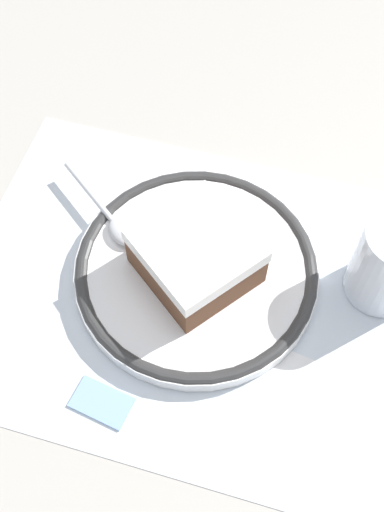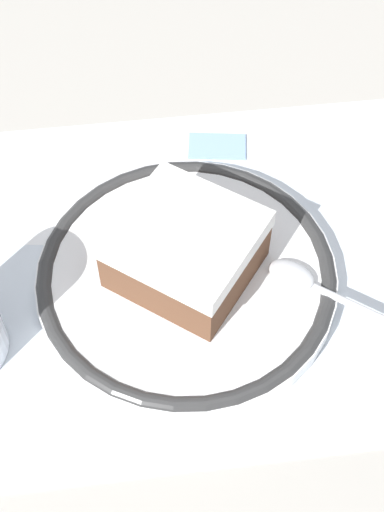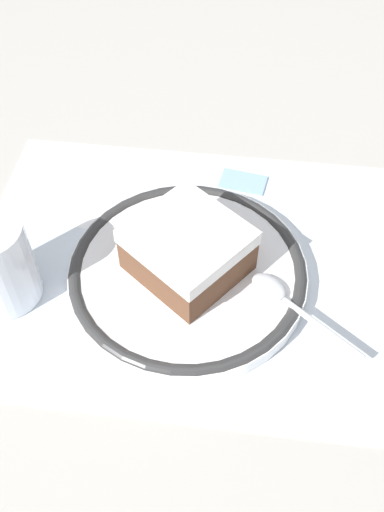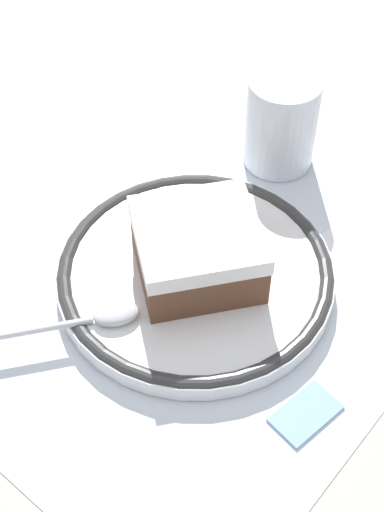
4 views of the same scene
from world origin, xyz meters
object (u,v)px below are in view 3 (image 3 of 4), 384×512
object	(u,v)px
sugar_packet	(243,180)
napkin	(75,190)
spoon	(281,296)
cake_slice	(184,249)
plate	(192,273)

from	to	relation	value
sugar_packet	napkin	bearing A→B (deg)	11.29
spoon	napkin	distance (m)	0.26
cake_slice	spoon	xyz separation A→B (m)	(-0.09, 0.03, -0.02)
plate	sugar_packet	distance (m)	0.15
spoon	sugar_packet	xyz separation A→B (m)	(0.04, -0.16, -0.02)
plate	napkin	xyz separation A→B (m)	(0.14, -0.10, -0.01)
spoon	sugar_packet	bearing A→B (deg)	-74.78
plate	spoon	distance (m)	0.09
napkin	sugar_packet	distance (m)	0.18
cake_slice	napkin	distance (m)	0.17
sugar_packet	cake_slice	bearing A→B (deg)	71.02
sugar_packet	plate	bearing A→B (deg)	74.20
cake_slice	napkin	xyz separation A→B (m)	(0.13, -0.10, -0.04)
cake_slice	spoon	world-z (taller)	cake_slice
cake_slice	sugar_packet	world-z (taller)	cake_slice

